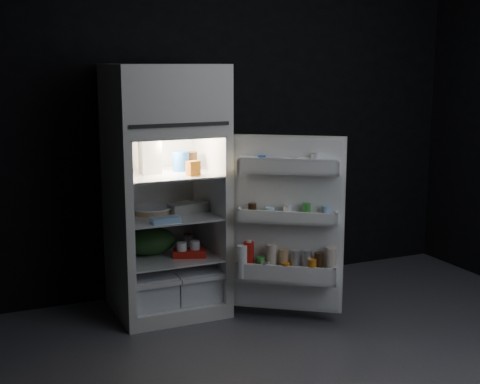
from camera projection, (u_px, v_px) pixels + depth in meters
name	position (u px, v px, depth m)	size (l,w,h in m)	color
floor	(342.00, 364.00, 4.04)	(4.00, 3.40, 0.00)	#545459
wall_back	(231.00, 119.00, 5.30)	(4.00, 0.00, 2.70)	black
refrigerator	(164.00, 181.00, 4.76)	(0.76, 0.71, 1.78)	white
fridge_door	(288.00, 229.00, 4.55)	(0.70, 0.57, 1.22)	white
milk_jug	(150.00, 156.00, 4.66)	(0.14, 0.14, 0.24)	white
mayo_jar	(181.00, 161.00, 4.78)	(0.12, 0.12, 0.14)	#1D509F
jam_jar	(191.00, 161.00, 4.83)	(0.09, 0.09, 0.13)	#321E0E
amber_bottle	(128.00, 157.00, 4.70)	(0.07, 0.07, 0.22)	#AA611B
small_carton	(193.00, 168.00, 4.59)	(0.08, 0.06, 0.10)	#C16C16
egg_carton	(188.00, 208.00, 4.81)	(0.29, 0.11, 0.07)	gray
pie	(152.00, 211.00, 4.78)	(0.28, 0.28, 0.04)	tan
flat_package	(165.00, 220.00, 4.50)	(0.20, 0.10, 0.04)	#97C3EA
wrapped_pkg	(186.00, 205.00, 4.94)	(0.12, 0.10, 0.05)	beige
produce_bag	(150.00, 241.00, 4.82)	(0.37, 0.32, 0.20)	#193815
yogurt_tray	(190.00, 253.00, 4.77)	(0.23, 0.13, 0.05)	#B0190F
small_can_red	(188.00, 240.00, 5.05)	(0.06, 0.06, 0.09)	#B0190F
small_can_silver	(188.00, 242.00, 4.99)	(0.07, 0.07, 0.09)	white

